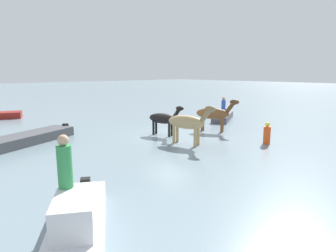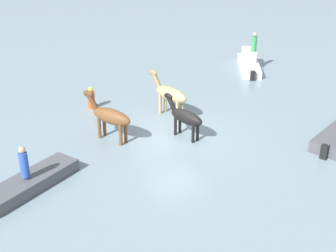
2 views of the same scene
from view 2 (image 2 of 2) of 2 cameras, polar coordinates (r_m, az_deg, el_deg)
ground_plane at (r=20.72m, az=0.89°, el=-1.37°), size 183.63×183.63×0.00m
horse_lead at (r=22.46m, az=0.22°, el=3.97°), size 2.67×1.10×2.07m
horse_dark_mare at (r=20.33m, az=2.13°, el=1.15°), size 2.30×1.02×1.79m
horse_pinto_flank at (r=20.19m, az=-7.17°, el=1.20°), size 2.51×1.57×2.04m
boat_tender_starboard at (r=30.21m, az=9.94°, el=7.52°), size 4.09×3.09×1.32m
boat_launch_far at (r=17.66m, az=-16.79°, el=-7.02°), size 2.89×4.05×0.72m
person_spotter_bow at (r=29.75m, az=10.58°, el=10.05°), size 0.32×0.32×1.19m
person_helmsman_aft at (r=17.16m, az=-17.34°, el=-4.37°), size 0.32×0.32×1.19m
buoy_channel_marker at (r=23.90m, az=-9.44°, el=3.33°), size 0.36×0.36×1.14m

